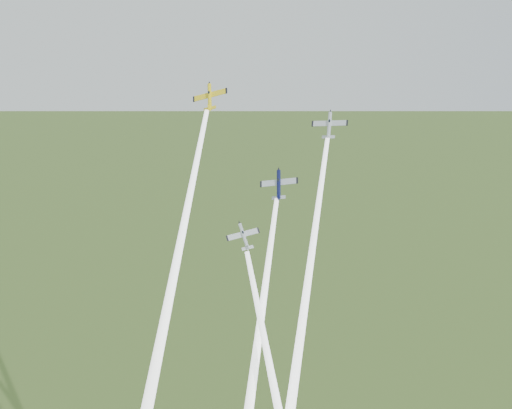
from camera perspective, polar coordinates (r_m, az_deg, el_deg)
name	(u,v)px	position (r m, az deg, el deg)	size (l,w,h in m)	color
plane_yellow	(210,97)	(134.60, -4.14, 9.53)	(7.78, 7.72, 1.22)	yellow
smoke_trail_yellow	(176,263)	(122.10, -7.11, -5.22)	(2.26, 2.26, 65.23)	white
plane_navy	(279,185)	(134.11, 2.03, 1.78)	(8.21, 8.14, 1.29)	#0D113A
smoke_trail_navy	(256,352)	(125.63, 0.04, -13.01)	(2.26, 2.26, 63.13)	white
plane_silver_right	(329,125)	(140.08, 6.54, 7.01)	(7.90, 7.84, 1.24)	#B5BDC4
smoke_trail_silver_right	(304,311)	(126.92, 4.27, -9.46)	(2.26, 2.26, 75.11)	white
plane_silver_low	(244,236)	(125.85, -1.09, -2.85)	(6.83, 6.78, 1.07)	#B5BEC4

